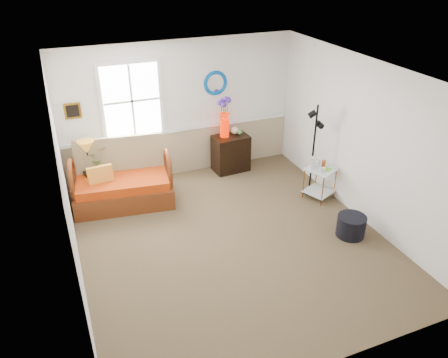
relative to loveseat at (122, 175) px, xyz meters
name	(u,v)px	position (x,y,z in m)	size (l,w,h in m)	color
floor	(232,240)	(1.33, -1.74, -0.55)	(4.50, 5.00, 0.01)	brown
ceiling	(233,74)	(1.33, -1.74, 2.05)	(4.50, 5.00, 0.01)	white
walls	(232,165)	(1.33, -1.74, 0.75)	(4.51, 5.01, 2.60)	white
wainscot	(183,151)	(1.33, 0.74, -0.10)	(4.46, 0.02, 0.90)	tan
chair_rail	(182,129)	(1.33, 0.73, 0.37)	(4.46, 0.04, 0.06)	white
window	(132,101)	(0.43, 0.73, 1.05)	(1.14, 0.06, 1.44)	white
picture	(72,111)	(-0.59, 0.74, 1.00)	(0.28, 0.03, 0.28)	#BB8320
mirror	(215,83)	(2.03, 0.74, 1.20)	(0.47, 0.47, 0.07)	#005CAE
loveseat	(122,175)	(0.00, 0.00, 0.00)	(1.67, 0.95, 1.09)	maroon
throw_pillow	(101,178)	(-0.35, -0.02, 0.02)	(0.42, 0.11, 0.42)	#D35010
lamp_stand	(94,183)	(-0.45, 0.37, -0.26)	(0.32, 0.32, 0.57)	black
table_lamp	(87,155)	(-0.49, 0.40, 0.29)	(0.29, 0.29, 0.53)	#B27E27
potted_plant	(97,159)	(-0.33, 0.44, 0.18)	(0.35, 0.39, 0.30)	#507C3E
cabinet	(231,153)	(2.24, 0.46, -0.18)	(0.69, 0.44, 0.74)	black
flower_vase	(225,118)	(2.12, 0.50, 0.58)	(0.23, 0.23, 0.78)	red
side_table	(319,183)	(3.28, -1.16, -0.25)	(0.47, 0.47, 0.59)	#AD732F
tabletop_items	(319,163)	(3.25, -1.13, 0.15)	(0.36, 0.36, 0.22)	silver
floor_lamp	(313,151)	(3.24, -0.92, 0.30)	(0.24, 0.24, 1.69)	black
ottoman	(351,226)	(3.11, -2.33, -0.37)	(0.45, 0.45, 0.34)	black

